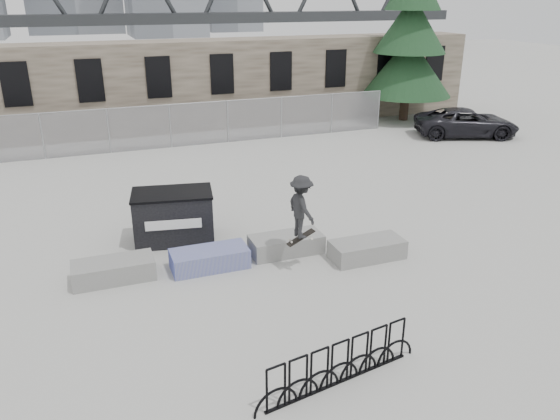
% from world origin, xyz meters
% --- Properties ---
extents(ground, '(120.00, 120.00, 0.00)m').
position_xyz_m(ground, '(0.00, 0.00, 0.00)').
color(ground, '#A3A49F').
rests_on(ground, ground).
extents(stone_wall, '(36.00, 2.58, 4.50)m').
position_xyz_m(stone_wall, '(0.00, 16.24, 2.26)').
color(stone_wall, brown).
rests_on(stone_wall, ground).
extents(chainlink_fence, '(22.06, 0.06, 2.02)m').
position_xyz_m(chainlink_fence, '(-0.00, 12.50, 1.04)').
color(chainlink_fence, gray).
rests_on(chainlink_fence, ground).
extents(planter_far_left, '(2.00, 0.90, 0.51)m').
position_xyz_m(planter_far_left, '(-3.60, 0.27, 0.28)').
color(planter_far_left, gray).
rests_on(planter_far_left, ground).
extents(planter_center_left, '(2.00, 0.90, 0.51)m').
position_xyz_m(planter_center_left, '(-1.19, 0.05, 0.28)').
color(planter_center_left, '#3641A4').
rests_on(planter_center_left, ground).
extents(planter_center_right, '(2.00, 0.90, 0.51)m').
position_xyz_m(planter_center_right, '(1.02, 0.18, 0.28)').
color(planter_center_right, gray).
rests_on(planter_center_right, ground).
extents(planter_offset, '(2.00, 0.90, 0.51)m').
position_xyz_m(planter_offset, '(2.95, -0.90, 0.28)').
color(planter_offset, gray).
rests_on(planter_offset, ground).
extents(dumpster, '(2.46, 1.74, 1.49)m').
position_xyz_m(dumpster, '(-1.73, 2.10, 0.75)').
color(dumpster, black).
rests_on(dumpster, ground).
extents(bike_rack, '(3.54, 0.69, 0.90)m').
position_xyz_m(bike_rack, '(-0.04, -5.28, 0.44)').
color(bike_rack, black).
rests_on(bike_rack, ground).
extents(spruce_tree, '(4.92, 4.92, 11.50)m').
position_xyz_m(spruce_tree, '(13.48, 13.91, 4.65)').
color(spruce_tree, '#38281E').
rests_on(spruce_tree, ground).
extents(truss_bridge, '(70.00, 3.00, 9.80)m').
position_xyz_m(truss_bridge, '(10.00, 55.00, 4.13)').
color(truss_bridge, '#2D3033').
rests_on(truss_bridge, ground).
extents(suv, '(5.53, 3.94, 1.40)m').
position_xyz_m(suv, '(14.28, 9.46, 0.70)').
color(suv, black).
rests_on(suv, ground).
extents(skateboarder, '(0.78, 1.13, 1.82)m').
position_xyz_m(skateboarder, '(1.03, -0.82, 1.73)').
color(skateboarder, black).
rests_on(skateboarder, ground).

